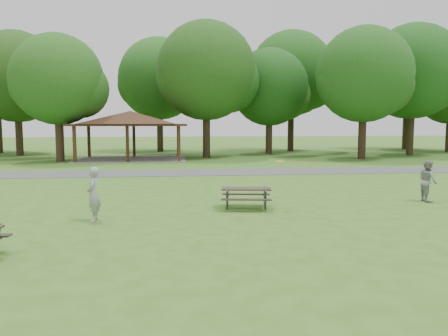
% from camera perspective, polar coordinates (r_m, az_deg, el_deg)
% --- Properties ---
extents(ground, '(160.00, 160.00, 0.00)m').
position_cam_1_polar(ground, '(11.14, -2.76, -8.86)').
color(ground, '#38671D').
rests_on(ground, ground).
extents(asphalt_path, '(120.00, 3.20, 0.02)m').
position_cam_1_polar(asphalt_path, '(24.92, -4.95, -0.62)').
color(asphalt_path, '#49494C').
rests_on(asphalt_path, ground).
extents(pavilion, '(8.60, 7.01, 3.76)m').
position_cam_1_polar(pavilion, '(34.91, -12.11, 6.16)').
color(pavilion, '#3B2415').
rests_on(pavilion, ground).
extents(tree_row_c, '(8.19, 7.80, 10.67)m').
position_cam_1_polar(tree_row_c, '(42.07, -25.33, 10.41)').
color(tree_row_c, '#2F2014').
rests_on(tree_row_c, ground).
extents(tree_row_d, '(6.93, 6.60, 9.27)m').
position_cam_1_polar(tree_row_d, '(34.40, -20.77, 10.43)').
color(tree_row_d, '#311F15').
rests_on(tree_row_d, ground).
extents(tree_row_e, '(8.40, 8.00, 11.02)m').
position_cam_1_polar(tree_row_e, '(36.10, -2.18, 12.19)').
color(tree_row_e, black).
rests_on(tree_row_e, ground).
extents(tree_row_f, '(7.35, 7.00, 9.55)m').
position_cam_1_polar(tree_row_f, '(40.36, 6.06, 10.16)').
color(tree_row_f, '#332016').
rests_on(tree_row_f, ground).
extents(tree_row_g, '(7.77, 7.40, 10.25)m').
position_cam_1_polar(tree_row_g, '(36.14, 17.93, 11.18)').
color(tree_row_g, black).
rests_on(tree_row_g, ground).
extents(tree_row_h, '(8.61, 8.20, 11.37)m').
position_cam_1_polar(tree_row_h, '(42.04, 23.55, 11.16)').
color(tree_row_h, black).
rests_on(tree_row_h, ground).
extents(tree_deep_b, '(8.40, 8.00, 11.13)m').
position_cam_1_polar(tree_deep_b, '(43.98, -8.32, 11.15)').
color(tree_deep_b, black).
rests_on(tree_deep_b, ground).
extents(tree_deep_c, '(8.82, 8.40, 11.90)m').
position_cam_1_polar(tree_deep_c, '(44.62, 8.94, 11.78)').
color(tree_deep_c, black).
rests_on(tree_deep_c, ground).
extents(tree_deep_d, '(8.40, 8.00, 11.27)m').
position_cam_1_polar(tree_deep_d, '(50.93, 22.92, 10.18)').
color(tree_deep_d, black).
rests_on(tree_deep_d, ground).
extents(picnic_table_middle, '(1.81, 1.55, 0.71)m').
position_cam_1_polar(picnic_table_middle, '(14.54, 2.92, -3.27)').
color(picnic_table_middle, '#322B24').
rests_on(picnic_table_middle, ground).
extents(frisbee_in_flight, '(0.33, 0.33, 0.02)m').
position_cam_1_polar(frisbee_in_flight, '(14.20, 7.27, 0.86)').
color(frisbee_in_flight, yellow).
rests_on(frisbee_in_flight, ground).
extents(frisbee_thrower, '(0.38, 0.58, 1.58)m').
position_cam_1_polar(frisbee_thrower, '(13.14, -16.70, -3.32)').
color(frisbee_thrower, '#99999B').
rests_on(frisbee_thrower, ground).
extents(frisbee_catcher, '(0.65, 0.79, 1.50)m').
position_cam_1_polar(frisbee_catcher, '(17.42, 25.07, -1.52)').
color(frisbee_catcher, gray).
rests_on(frisbee_catcher, ground).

